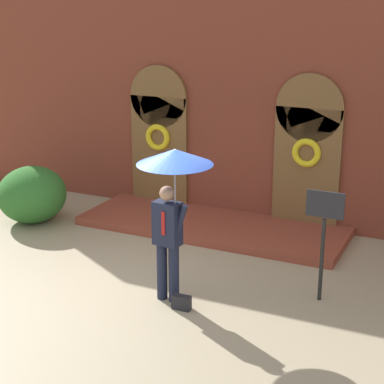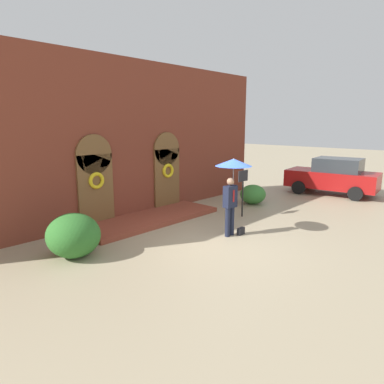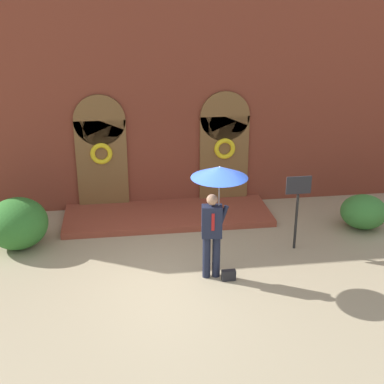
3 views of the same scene
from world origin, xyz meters
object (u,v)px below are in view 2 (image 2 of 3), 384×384
at_px(person_with_umbrella, 233,174).
at_px(sign_post, 243,186).
at_px(handbag, 241,231).
at_px(shrub_left, 73,235).
at_px(parked_car, 333,176).
at_px(shrub_right, 253,194).

relative_size(person_with_umbrella, sign_post, 1.37).
bearing_deg(person_with_umbrella, sign_post, 26.29).
bearing_deg(sign_post, handbag, -146.11).
distance_m(person_with_umbrella, shrub_left, 4.79).
xyz_separation_m(sign_post, shrub_left, (-6.16, 0.96, -0.59)).
bearing_deg(handbag, person_with_umbrella, 137.01).
distance_m(shrub_left, parked_car, 12.61).
bearing_deg(person_with_umbrella, shrub_right, 24.62).
bearing_deg(handbag, shrub_right, 26.85).
bearing_deg(handbag, sign_post, 32.42).
xyz_separation_m(shrub_left, parked_car, (12.47, -1.82, 0.31)).
bearing_deg(shrub_right, sign_post, -157.08).
bearing_deg(parked_car, shrub_right, 158.36).
bearing_deg(person_with_umbrella, shrub_left, 155.14).
xyz_separation_m(person_with_umbrella, parked_car, (8.30, 0.12, -1.03)).
relative_size(handbag, parked_car, 0.07).
height_order(person_with_umbrella, parked_car, person_with_umbrella).
relative_size(handbag, shrub_left, 0.20).
distance_m(shrub_right, parked_car, 4.66).
height_order(person_with_umbrella, shrub_left, person_with_umbrella).
xyz_separation_m(shrub_right, parked_car, (4.31, -1.71, 0.47)).
distance_m(handbag, shrub_left, 4.91).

